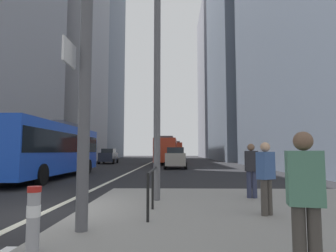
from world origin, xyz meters
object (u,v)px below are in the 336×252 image
(pedestrian_waiting, at_px, (266,175))
(pedestrian_far, at_px, (305,196))
(pedestrian_walking, at_px, (251,168))
(car_receding_near, at_px, (175,158))
(bollard_left, at_px, (33,215))
(car_oncoming_mid, at_px, (109,156))
(city_bus_red_receding, at_px, (167,149))
(city_bus_blue_oncoming, at_px, (50,147))
(street_lamp_post, at_px, (157,30))
(city_bus_red_distant, at_px, (175,150))

(pedestrian_waiting, bearing_deg, pedestrian_far, -100.18)
(pedestrian_walking, relative_size, pedestrian_far, 1.01)
(car_receding_near, bearing_deg, bollard_left, -95.35)
(car_oncoming_mid, distance_m, pedestrian_walking, 30.61)
(car_receding_near, height_order, bollard_left, car_receding_near)
(car_receding_near, relative_size, pedestrian_walking, 2.72)
(city_bus_red_receding, height_order, pedestrian_walking, city_bus_red_receding)
(city_bus_blue_oncoming, bearing_deg, street_lamp_post, -50.95)
(pedestrian_walking, bearing_deg, bollard_left, -132.24)
(city_bus_red_distant, distance_m, car_receding_near, 27.12)
(city_bus_red_receding, xyz_separation_m, car_receding_near, (1.08, -10.19, -0.85))
(car_receding_near, distance_m, street_lamp_post, 18.92)
(bollard_left, height_order, pedestrian_far, pedestrian_far)
(bollard_left, distance_m, pedestrian_waiting, 4.77)
(city_bus_blue_oncoming, distance_m, street_lamp_post, 11.37)
(car_oncoming_mid, xyz_separation_m, bollard_left, (6.53, -33.43, -0.33))
(city_bus_red_distant, relative_size, pedestrian_waiting, 6.73)
(city_bus_blue_oncoming, relative_size, city_bus_red_receding, 1.04)
(pedestrian_walking, distance_m, pedestrian_far, 5.73)
(street_lamp_post, height_order, bollard_left, street_lamp_post)
(pedestrian_walking, height_order, pedestrian_far, pedestrian_walking)
(car_oncoming_mid, xyz_separation_m, pedestrian_far, (10.02, -34.26, 0.07))
(car_oncoming_mid, relative_size, pedestrian_far, 2.76)
(car_receding_near, xyz_separation_m, pedestrian_far, (1.36, -23.63, 0.07))
(city_bus_red_receding, bearing_deg, city_bus_blue_oncoming, -107.55)
(city_bus_red_distant, distance_m, car_oncoming_mid, 18.66)
(city_bus_red_distant, bearing_deg, city_bus_red_receding, -93.83)
(city_bus_red_receding, relative_size, car_oncoming_mid, 2.42)
(pedestrian_walking, xyz_separation_m, pedestrian_far, (-0.90, -5.66, -0.01))
(car_oncoming_mid, bearing_deg, city_bus_red_distant, 62.12)
(pedestrian_far, bearing_deg, city_bus_red_distant, 91.47)
(city_bus_red_distant, distance_m, bollard_left, 49.98)
(bollard_left, bearing_deg, city_bus_blue_oncoming, 112.58)
(pedestrian_waiting, bearing_deg, street_lamp_post, 142.75)
(car_receding_near, bearing_deg, pedestrian_far, -86.71)
(city_bus_red_receding, height_order, pedestrian_waiting, city_bus_red_receding)
(city_bus_red_distant, distance_m, pedestrian_waiting, 47.53)
(city_bus_red_receding, bearing_deg, street_lamp_post, -89.11)
(pedestrian_waiting, bearing_deg, bollard_left, -149.18)
(city_bus_red_receding, relative_size, pedestrian_waiting, 6.77)
(city_bus_red_distant, xyz_separation_m, pedestrian_walking, (2.21, -45.07, -0.77))
(car_oncoming_mid, bearing_deg, bollard_left, -78.95)
(car_receding_near, bearing_deg, city_bus_blue_oncoming, -126.75)
(car_oncoming_mid, xyz_separation_m, pedestrian_walking, (10.92, -28.59, 0.08))
(street_lamp_post, bearing_deg, pedestrian_walking, 8.79)
(city_bus_red_receding, height_order, bollard_left, city_bus_red_receding)
(city_bus_red_distant, bearing_deg, pedestrian_waiting, -87.72)
(city_bus_red_receding, height_order, pedestrian_far, city_bus_red_receding)
(car_oncoming_mid, height_order, bollard_left, car_oncoming_mid)
(city_bus_blue_oncoming, xyz_separation_m, bollard_left, (5.33, -12.81, -1.18))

